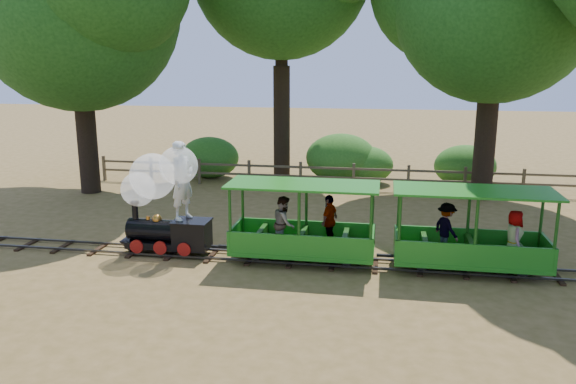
% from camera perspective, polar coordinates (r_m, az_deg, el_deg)
% --- Properties ---
extents(ground, '(90.00, 90.00, 0.00)m').
position_cam_1_polar(ground, '(13.60, 0.36, -7.07)').
color(ground, '#9C7743').
rests_on(ground, ground).
extents(track, '(22.00, 1.00, 0.10)m').
position_cam_1_polar(track, '(13.58, 0.36, -6.80)').
color(track, '#3F3D3A').
rests_on(track, ground).
extents(locomotive, '(2.40, 1.13, 2.89)m').
position_cam_1_polar(locomotive, '(14.09, -12.65, 0.09)').
color(locomotive, black).
rests_on(locomotive, ground).
extents(carriage_front, '(3.52, 1.44, 1.83)m').
position_cam_1_polar(carriage_front, '(13.29, 1.52, -3.89)').
color(carriage_front, '#21801B').
rests_on(carriage_front, track).
extents(carriage_rear, '(3.52, 1.44, 1.83)m').
position_cam_1_polar(carriage_rear, '(13.34, 18.13, -4.58)').
color(carriage_rear, '#21801B').
rests_on(carriage_rear, track).
extents(fence, '(18.10, 0.10, 1.00)m').
position_cam_1_polar(fence, '(21.10, 3.97, 1.86)').
color(fence, brown).
rests_on(fence, ground).
extents(shrub_west, '(2.43, 1.87, 1.68)m').
position_cam_1_polar(shrub_west, '(23.33, -7.96, 3.51)').
color(shrub_west, '#2D6B1E').
rests_on(shrub_west, ground).
extents(shrub_mid_w, '(2.80, 2.15, 1.94)m').
position_cam_1_polar(shrub_mid_w, '(22.26, 5.42, 3.45)').
color(shrub_mid_w, '#2D6B1E').
rests_on(shrub_mid_w, ground).
extents(shrub_mid_e, '(2.12, 1.63, 1.47)m').
position_cam_1_polar(shrub_mid_e, '(22.25, 7.93, 2.76)').
color(shrub_mid_e, '#2D6B1E').
rests_on(shrub_mid_e, ground).
extents(shrub_east, '(2.32, 1.79, 1.61)m').
position_cam_1_polar(shrub_east, '(22.44, 17.55, 2.53)').
color(shrub_east, '#2D6B1E').
rests_on(shrub_east, ground).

